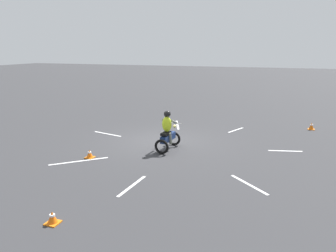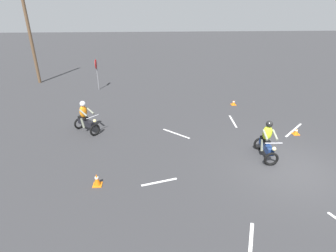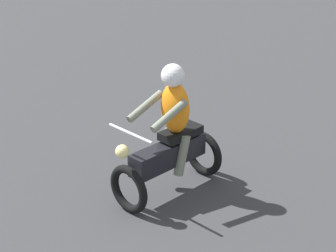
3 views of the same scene
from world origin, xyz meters
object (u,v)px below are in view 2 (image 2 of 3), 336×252
object	(u,v)px
traffic_cone_near_right	(296,131)
stop_sign	(97,68)
traffic_cone_mid_center	(234,103)
motorcycle_rider_background	(85,119)
utility_pole_near	(31,38)
traffic_cone_near_left	(97,180)
motorcycle_rider_foreground	(267,142)

from	to	relation	value
traffic_cone_near_right	stop_sign	bearing A→B (deg)	52.93
stop_sign	traffic_cone_mid_center	bearing A→B (deg)	-113.41
motorcycle_rider_background	utility_pole_near	size ratio (longest dim) A/B	0.23
traffic_cone_near_right	traffic_cone_mid_center	size ratio (longest dim) A/B	1.01
stop_sign	traffic_cone_near_left	xyz separation A→B (m)	(-12.01, -1.99, -1.40)
motorcycle_rider_foreground	traffic_cone_near_left	world-z (taller)	motorcycle_rider_foreground
motorcycle_rider_background	traffic_cone_near_right	xyz separation A→B (m)	(-1.01, -10.59, -0.57)
stop_sign	motorcycle_rider_foreground	bearing A→B (deg)	-139.99
motorcycle_rider_foreground	utility_pole_near	world-z (taller)	utility_pole_near
stop_sign	traffic_cone_mid_center	size ratio (longest dim) A/B	7.19
stop_sign	traffic_cone_near_right	distance (m)	14.19
motorcycle_rider_foreground	traffic_cone_near_right	xyz separation A→B (m)	(1.99, -2.45, -0.57)
traffic_cone_near_left	utility_pole_near	xyz separation A→B (m)	(14.38, 7.29, 3.32)
traffic_cone_near_left	traffic_cone_near_right	xyz separation A→B (m)	(3.50, -9.27, -0.08)
traffic_cone_near_right	utility_pole_near	distance (m)	20.10
motorcycle_rider_background	stop_sign	world-z (taller)	stop_sign
traffic_cone_near_right	utility_pole_near	bearing A→B (deg)	56.71
motorcycle_rider_background	traffic_cone_mid_center	bearing A→B (deg)	153.51
traffic_cone_mid_center	traffic_cone_near_right	bearing A→B (deg)	-157.12
motorcycle_rider_foreground	motorcycle_rider_background	size ratio (longest dim) A/B	1.00
stop_sign	utility_pole_near	bearing A→B (deg)	65.92
motorcycle_rider_background	traffic_cone_near_right	bearing A→B (deg)	126.55
traffic_cone_near_right	traffic_cone_mid_center	bearing A→B (deg)	22.88
motorcycle_rider_foreground	stop_sign	bearing A→B (deg)	-47.12
motorcycle_rider_foreground	traffic_cone_mid_center	xyz separation A→B (m)	(6.43, -0.58, -0.57)
traffic_cone_mid_center	motorcycle_rider_foreground	bearing A→B (deg)	174.89
motorcycle_rider_foreground	utility_pole_near	bearing A→B (deg)	-39.48
stop_sign	motorcycle_rider_background	bearing A→B (deg)	-174.87
utility_pole_near	traffic_cone_near_right	bearing A→B (deg)	-123.29
motorcycle_rider_foreground	traffic_cone_mid_center	bearing A→B (deg)	-92.24
stop_sign	utility_pole_near	xyz separation A→B (m)	(2.37, 5.30, 1.92)
traffic_cone_mid_center	utility_pole_near	distance (m)	16.39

